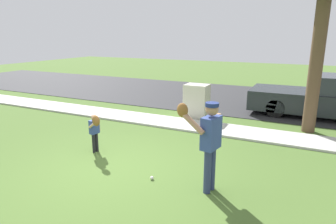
# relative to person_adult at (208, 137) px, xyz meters

# --- Properties ---
(ground_plane) EXTENTS (48.00, 48.00, 0.00)m
(ground_plane) POSITION_rel_person_adult_xyz_m (-2.14, 3.56, -1.06)
(ground_plane) COLOR #4C6B2D
(sidewalk_strip) EXTENTS (36.00, 1.20, 0.06)m
(sidewalk_strip) POSITION_rel_person_adult_xyz_m (-2.14, 3.66, -1.03)
(sidewalk_strip) COLOR beige
(sidewalk_strip) RESTS_ON ground
(road_surface) EXTENTS (36.00, 6.80, 0.02)m
(road_surface) POSITION_rel_person_adult_xyz_m (-2.14, 8.66, -1.05)
(road_surface) COLOR #2D2D30
(road_surface) RESTS_ON ground
(person_adult) EXTENTS (0.76, 0.59, 1.70)m
(person_adult) POSITION_rel_person_adult_xyz_m (0.00, 0.00, 0.00)
(person_adult) COLOR navy
(person_adult) RESTS_ON ground
(person_child) EXTENTS (0.44, 0.45, 1.02)m
(person_child) POSITION_rel_person_adult_xyz_m (-3.04, 0.55, -0.40)
(person_child) COLOR black
(person_child) RESTS_ON ground
(baseball) EXTENTS (0.07, 0.07, 0.07)m
(baseball) POSITION_rel_person_adult_xyz_m (-1.13, -0.08, -1.02)
(baseball) COLOR white
(baseball) RESTS_ON ground
(utility_cabinet) EXTENTS (0.80, 0.63, 1.19)m
(utility_cabinet) POSITION_rel_person_adult_xyz_m (-1.95, 4.67, -0.47)
(utility_cabinet) COLOR beige
(utility_cabinet) RESTS_ON ground
(parked_pickup_dark) EXTENTS (5.20, 1.95, 1.48)m
(parked_pickup_dark) POSITION_rel_person_adult_xyz_m (2.25, 6.76, -0.39)
(parked_pickup_dark) COLOR #23282D
(parked_pickup_dark) RESTS_ON road_surface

